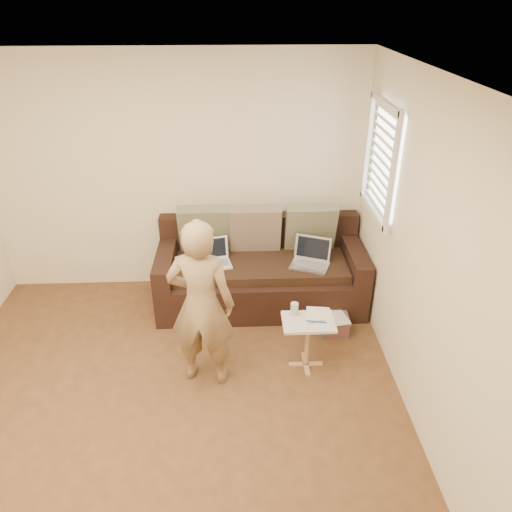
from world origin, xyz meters
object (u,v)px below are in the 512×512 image
laptop_silver (309,266)px  striped_box (334,323)px  side_table (307,343)px  sofa (261,268)px  drinking_glass (294,309)px  person (201,305)px  laptop_white (214,265)px

laptop_silver → striped_box: bearing=-41.4°
side_table → striped_box: side_table is taller
sofa → striped_box: 0.98m
sofa → drinking_glass: size_ratio=18.33×
striped_box → person: bearing=-154.3°
sofa → side_table: sofa is taller
sofa → laptop_silver: (0.50, -0.15, 0.10)m
laptop_white → person: bearing=-105.5°
laptop_white → drinking_glass: laptop_white is taller
laptop_silver → person: person is taller
side_table → drinking_glass: size_ratio=4.22×
side_table → drinking_glass: (-0.12, 0.10, 0.31)m
laptop_white → drinking_glass: 1.17m
person → striped_box: bearing=-143.8°
side_table → striped_box: 0.64m
laptop_white → striped_box: 1.38m
laptop_silver → laptop_white: size_ratio=1.08×
person → side_table: person is taller
laptop_white → side_table: 1.34m
laptop_white → person: (-0.06, -1.10, 0.26)m
striped_box → laptop_white: bearing=158.1°
laptop_white → side_table: bearing=-61.5°
person → drinking_glass: person is taller
side_table → laptop_white: bearing=131.0°
laptop_white → sofa: bearing=-2.8°
laptop_white → person: person is taller
laptop_silver → person: 1.50m
sofa → side_table: bearing=-71.4°
person → side_table: size_ratio=3.08×
sofa → drinking_glass: (0.25, -0.98, 0.14)m
person → striped_box: person is taller
person → striped_box: size_ratio=5.38×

